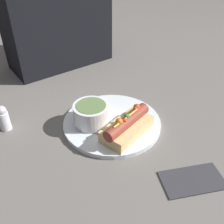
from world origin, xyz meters
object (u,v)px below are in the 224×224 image
object	(u,v)px
salt_shaker	(3,118)
seated_diner	(55,9)
soup_bowl	(91,113)
hot_dog	(128,125)
spoon	(88,130)

from	to	relation	value
salt_shaker	seated_diner	xyz separation A→B (m)	(0.31, 0.28, 0.17)
salt_shaker	seated_diner	distance (m)	0.45
soup_bowl	seated_diner	size ratio (longest dim) A/B	0.20
hot_dog	salt_shaker	size ratio (longest dim) A/B	2.11
spoon	salt_shaker	size ratio (longest dim) A/B	1.84
salt_shaker	soup_bowl	bearing A→B (deg)	-33.18
soup_bowl	spoon	world-z (taller)	soup_bowl
hot_dog	soup_bowl	bearing A→B (deg)	105.19
hot_dog	salt_shaker	xyz separation A→B (m)	(-0.25, 0.22, -0.00)
spoon	seated_diner	xyz separation A→B (m)	(0.14, 0.43, 0.19)
hot_dog	seated_diner	bearing A→B (deg)	67.85
soup_bowl	seated_diner	bearing A→B (deg)	73.87
soup_bowl	salt_shaker	size ratio (longest dim) A/B	1.31
seated_diner	soup_bowl	bearing A→B (deg)	-106.13
soup_bowl	salt_shaker	bearing A→B (deg)	146.82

